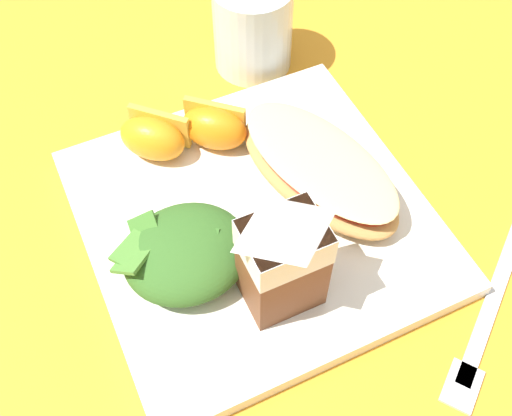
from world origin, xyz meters
name	(u,v)px	position (x,y,z in m)	size (l,w,h in m)	color
ground	(256,225)	(0.00, 0.00, 0.00)	(3.00, 3.00, 0.00)	orange
white_plate	(256,220)	(0.00, 0.00, 0.01)	(0.28, 0.28, 0.02)	white
cheesy_pizza_bread	(319,169)	(-0.06, -0.01, 0.03)	(0.12, 0.19, 0.04)	tan
green_salad_pile	(185,253)	(0.07, 0.02, 0.04)	(0.11, 0.09, 0.04)	#336023
milk_carton	(283,254)	(0.01, 0.08, 0.08)	(0.06, 0.05, 0.11)	brown
orange_wedge_front	(210,128)	(0.00, -0.09, 0.04)	(0.07, 0.07, 0.04)	orange
orange_wedge_middle	(153,137)	(0.05, -0.10, 0.04)	(0.07, 0.07, 0.04)	orange
metal_fork	(486,319)	(-0.12, 0.16, 0.00)	(0.16, 0.13, 0.01)	silver
drinking_clear_cup	(253,27)	(-0.08, -0.19, 0.05)	(0.08, 0.08, 0.09)	silver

